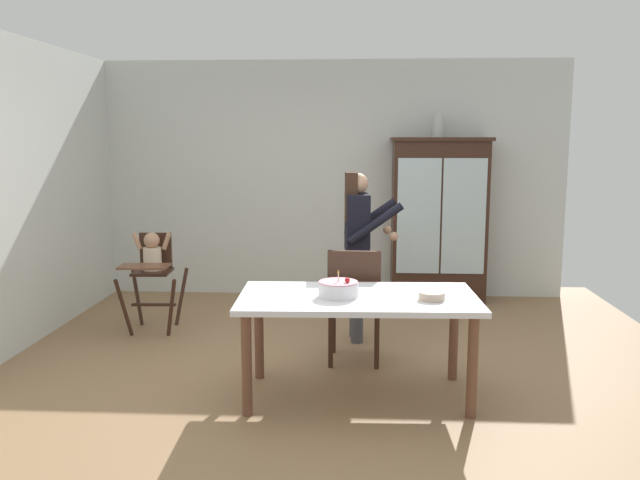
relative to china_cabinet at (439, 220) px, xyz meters
name	(u,v)px	position (x,y,z in m)	size (l,w,h in m)	color
ground_plane	(318,373)	(-1.21, -2.37, -0.92)	(6.24, 6.24, 0.00)	#93704C
wall_back	(332,180)	(-1.21, 0.26, 0.43)	(5.32, 0.06, 2.70)	silver
china_cabinet	(439,220)	(0.00, 0.00, 0.00)	(1.09, 0.48, 1.84)	#382116
ceramic_vase	(438,126)	(-0.04, 0.00, 1.03)	(0.13, 0.13, 0.27)	#B2B7B2
high_chair_with_toddler	(152,263)	(-2.85, -1.30, -0.27)	(0.60, 0.70, 0.95)	#382116
adult_person	(358,235)	(-0.90, -1.49, 0.04)	(0.53, 0.52, 1.53)	#47474C
dining_table	(358,308)	(-0.90, -2.81, -0.27)	(1.69, 0.92, 0.74)	silver
birthday_cake	(338,289)	(-1.04, -2.84, -0.13)	(0.28, 0.28, 0.19)	white
serving_bowl	(432,296)	(-0.40, -2.90, -0.16)	(0.18, 0.18, 0.06)	#C6AD93
dining_chair_far_side	(354,298)	(-0.93, -2.15, -0.37)	(0.45, 0.45, 0.96)	#382116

